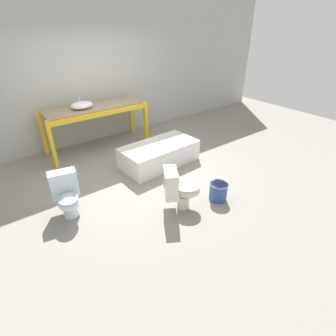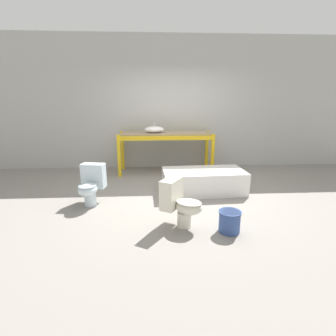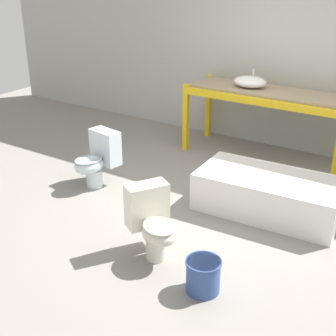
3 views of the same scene
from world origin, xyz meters
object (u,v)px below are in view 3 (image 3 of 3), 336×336
(bucket_white, at_px, (203,275))
(bathtub_main, at_px, (269,191))
(toilet_near, at_px, (153,221))
(sink_basin, at_px, (250,82))
(toilet_far, at_px, (98,158))

(bucket_white, bearing_deg, bathtub_main, 92.11)
(toilet_near, xyz_separation_m, bucket_white, (0.64, -0.21, -0.20))
(sink_basin, relative_size, bucket_white, 1.50)
(bathtub_main, bearing_deg, toilet_far, -169.32)
(toilet_far, distance_m, bucket_white, 2.32)
(toilet_near, bearing_deg, bucket_white, -77.43)
(sink_basin, relative_size, toilet_near, 0.68)
(bucket_white, bearing_deg, toilet_near, 161.70)
(sink_basin, relative_size, toilet_far, 0.68)
(toilet_near, height_order, bucket_white, toilet_near)
(toilet_near, relative_size, bucket_white, 2.21)
(bathtub_main, bearing_deg, sink_basin, 119.47)
(toilet_near, xyz_separation_m, toilet_far, (-1.40, 0.86, 0.00))
(bathtub_main, distance_m, toilet_near, 1.47)
(bathtub_main, bearing_deg, bucket_white, -90.80)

